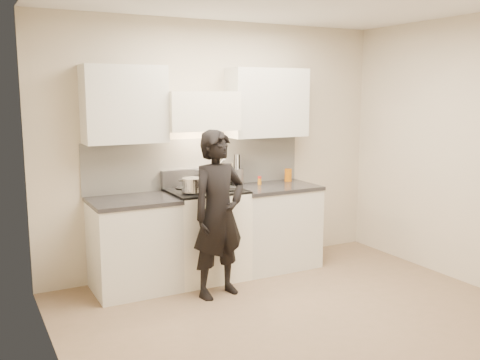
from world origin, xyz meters
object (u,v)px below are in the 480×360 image
Objects in this scene: wok at (217,175)px; utensil_crock at (238,176)px; counter_right at (274,226)px; person at (219,214)px; stove at (206,233)px.

utensil_crock is (0.29, 0.08, -0.04)m from wok.
person is (-0.93, -0.52, 0.34)m from counter_right.
wok is at bearing 53.72° from person.
stove is 0.60× the size of person.
utensil_crock is at bearing 15.94° from wok.
wok is 0.77m from person.
stove is 2.83× the size of utensil_crock.
person reaches higher than wok.
wok is at bearing 35.34° from stove.
stove is 1.04× the size of counter_right.
wok is at bearing -164.06° from utensil_crock.
person reaches higher than utensil_crock.
wok is at bearing 167.35° from counter_right.
utensil_crock is 0.21× the size of person.
counter_right is at bearing 0.00° from stove.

